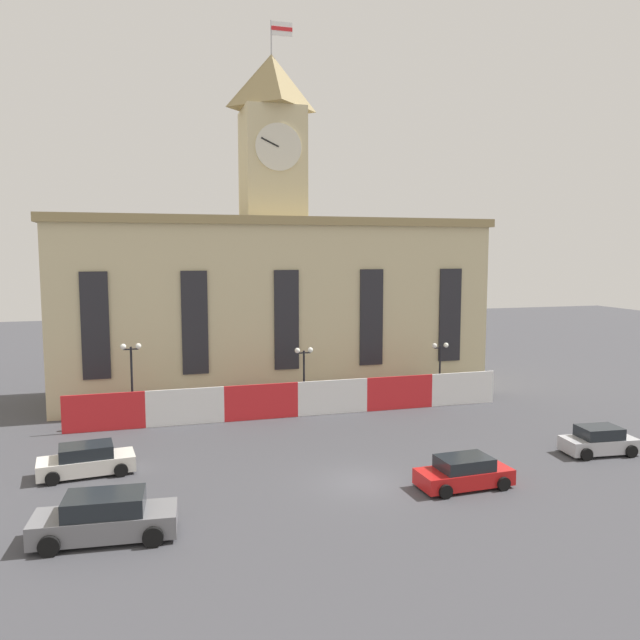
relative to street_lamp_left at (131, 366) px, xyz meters
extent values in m
plane|color=#424247|center=(10.47, -13.18, -3.77)|extent=(160.00, 160.00, 0.00)
cube|color=beige|center=(10.47, 7.00, 2.60)|extent=(31.69, 8.96, 12.74)
cube|color=#998456|center=(10.47, 7.00, 9.27)|extent=(32.29, 9.56, 0.60)
cube|color=beige|center=(10.47, 7.00, 13.60)|extent=(4.44, 4.44, 8.07)
pyramid|color=#998456|center=(10.47, 7.00, 19.64)|extent=(4.88, 4.88, 3.99)
cylinder|color=silver|center=(10.47, 4.72, 14.57)|extent=(3.37, 0.12, 3.37)
cube|color=black|center=(9.84, 4.65, 14.86)|extent=(1.30, 0.06, 0.66)
cylinder|color=#B2B2B7|center=(10.47, 7.00, 22.83)|extent=(0.10, 0.10, 2.40)
cube|color=white|center=(11.27, 7.00, 23.48)|extent=(1.60, 0.06, 1.00)
cube|color=red|center=(11.27, 6.96, 23.48)|extent=(1.60, 0.04, 0.28)
cube|color=#232328|center=(-2.21, 2.44, 2.34)|extent=(1.74, 0.16, 7.01)
cube|color=#232328|center=(4.13, 2.44, 2.34)|extent=(1.74, 0.16, 7.01)
cube|color=#232328|center=(10.47, 2.44, 2.34)|extent=(1.74, 0.16, 7.01)
cube|color=#232328|center=(16.81, 2.44, 2.34)|extent=(1.74, 0.16, 7.01)
cube|color=#232328|center=(23.15, 2.44, 2.34)|extent=(1.74, 0.16, 7.01)
cube|color=red|center=(-1.67, -0.75, -2.61)|extent=(4.86, 0.12, 2.32)
cube|color=white|center=(3.19, -0.75, -2.61)|extent=(4.86, 0.12, 2.32)
cube|color=red|center=(8.04, -0.75, -2.61)|extent=(4.86, 0.12, 2.32)
cube|color=white|center=(12.90, -0.75, -2.61)|extent=(4.86, 0.12, 2.32)
cube|color=red|center=(17.76, -0.75, -2.61)|extent=(4.86, 0.12, 2.32)
cube|color=white|center=(22.61, -0.75, -2.61)|extent=(4.86, 0.12, 2.32)
cylinder|color=black|center=(0.00, 0.00, -1.27)|extent=(0.14, 0.14, 5.01)
cube|color=black|center=(0.00, 0.00, 1.09)|extent=(0.90, 0.08, 0.08)
sphere|color=white|center=(-0.45, 0.00, 1.27)|extent=(0.36, 0.36, 0.36)
sphere|color=white|center=(0.45, 0.00, 1.27)|extent=(0.36, 0.36, 0.36)
cylinder|color=black|center=(11.09, 0.00, -1.63)|extent=(0.14, 0.14, 4.28)
cube|color=black|center=(11.09, 0.00, 0.36)|extent=(0.90, 0.08, 0.08)
sphere|color=white|center=(10.64, 0.00, 0.54)|extent=(0.36, 0.36, 0.36)
sphere|color=white|center=(11.54, 0.00, 0.54)|extent=(0.36, 0.36, 0.36)
cylinder|color=black|center=(21.16, 0.00, -1.67)|extent=(0.14, 0.14, 4.19)
cube|color=black|center=(21.16, 0.00, 0.27)|extent=(0.90, 0.08, 0.08)
sphere|color=white|center=(20.71, 0.00, 0.45)|extent=(0.36, 0.36, 0.36)
sphere|color=white|center=(21.61, 0.00, 0.45)|extent=(0.36, 0.36, 0.36)
cube|color=#B7B7BC|center=(24.27, -12.65, -3.25)|extent=(4.03, 2.03, 0.74)
cube|color=#1E2328|center=(24.27, -12.65, -2.57)|extent=(2.27, 1.74, 0.61)
cylinder|color=black|center=(25.66, -11.91, -3.44)|extent=(0.68, 0.36, 0.66)
cylinder|color=black|center=(25.52, -13.61, -3.44)|extent=(0.68, 0.36, 0.66)
cylinder|color=black|center=(23.02, -11.69, -3.44)|extent=(0.68, 0.36, 0.66)
cylinder|color=black|center=(22.88, -13.38, -3.44)|extent=(0.68, 0.36, 0.66)
cube|color=slate|center=(-0.81, -15.95, -3.16)|extent=(5.44, 2.40, 0.87)
cube|color=#1E2328|center=(-0.81, -15.95, -2.38)|extent=(3.05, 2.06, 0.71)
cylinder|color=black|center=(-2.68, -16.82, -3.39)|extent=(0.80, 0.42, 0.77)
cylinder|color=black|center=(-2.53, -14.82, -3.39)|extent=(0.80, 0.42, 0.77)
cylinder|color=black|center=(0.91, -17.09, -3.39)|extent=(0.80, 0.42, 0.77)
cylinder|color=black|center=(1.07, -15.09, -3.39)|extent=(0.80, 0.42, 0.77)
cube|color=white|center=(-2.08, -8.45, -3.25)|extent=(4.67, 2.27, 0.74)
cube|color=#1E2328|center=(-2.08, -8.45, -2.57)|extent=(2.64, 1.91, 0.61)
cylinder|color=black|center=(-0.65, -7.39, -3.44)|extent=(0.69, 0.39, 0.66)
cylinder|color=black|center=(-0.46, -9.18, -3.44)|extent=(0.69, 0.39, 0.66)
cylinder|color=black|center=(-3.69, -7.72, -3.44)|extent=(0.69, 0.39, 0.66)
cylinder|color=black|center=(-3.50, -9.51, -3.44)|extent=(0.69, 0.39, 0.66)
cube|color=red|center=(14.88, -14.99, -3.27)|extent=(4.48, 1.99, 0.72)
cube|color=#1E2328|center=(14.88, -14.99, -2.61)|extent=(2.49, 1.76, 0.59)
cylinder|color=black|center=(16.33, -14.02, -3.45)|extent=(0.65, 0.35, 0.64)
cylinder|color=black|center=(16.41, -15.82, -3.45)|extent=(0.65, 0.35, 0.64)
cylinder|color=black|center=(13.34, -14.16, -3.45)|extent=(0.65, 0.35, 0.64)
cylinder|color=black|center=(13.42, -15.95, -3.45)|extent=(0.65, 0.35, 0.64)
camera|label=1|loc=(0.81, -39.97, 7.06)|focal=35.00mm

